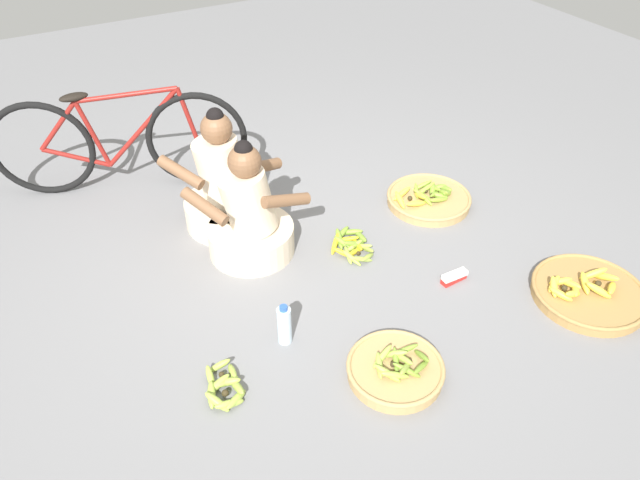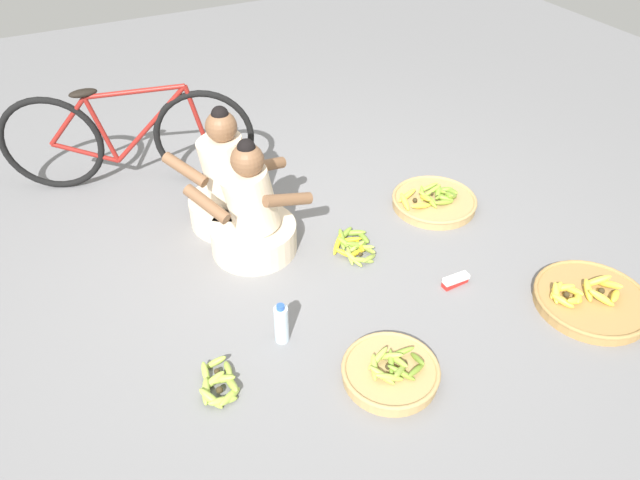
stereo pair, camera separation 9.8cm
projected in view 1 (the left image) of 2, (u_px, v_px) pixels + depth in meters
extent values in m
plane|color=slate|center=(304.00, 268.00, 3.56)|extent=(10.00, 10.00, 0.00)
cylinder|color=beige|center=(251.00, 239.00, 3.64)|extent=(0.52, 0.52, 0.18)
cylinder|color=beige|center=(248.00, 202.00, 3.47)|extent=(0.41, 0.37, 0.41)
sphere|color=brown|center=(245.00, 162.00, 3.30)|extent=(0.19, 0.19, 0.19)
sphere|color=black|center=(243.00, 149.00, 3.26)|extent=(0.10, 0.10, 0.10)
cylinder|color=brown|center=(205.00, 207.00, 3.30)|extent=(0.21, 0.30, 0.16)
cylinder|color=brown|center=(286.00, 200.00, 3.35)|extent=(0.31, 0.11, 0.16)
cylinder|color=beige|center=(226.00, 211.00, 3.86)|extent=(0.52, 0.52, 0.18)
cylinder|color=beige|center=(221.00, 172.00, 3.68)|extent=(0.41, 0.39, 0.45)
sphere|color=brown|center=(216.00, 128.00, 3.50)|extent=(0.19, 0.19, 0.19)
sphere|color=black|center=(215.00, 117.00, 3.45)|extent=(0.10, 0.10, 0.10)
cylinder|color=brown|center=(181.00, 172.00, 3.51)|extent=(0.22, 0.30, 0.16)
cylinder|color=brown|center=(262.00, 167.00, 3.57)|extent=(0.31, 0.19, 0.16)
torus|color=black|center=(42.00, 149.00, 3.99)|extent=(0.65, 0.29, 0.68)
torus|color=black|center=(197.00, 139.00, 4.10)|extent=(0.65, 0.29, 0.68)
cylinder|color=maroon|center=(143.00, 128.00, 3.99)|extent=(0.53, 0.23, 0.55)
cylinder|color=maroon|center=(93.00, 134.00, 3.98)|extent=(0.15, 0.08, 0.49)
cylinder|color=maroon|center=(126.00, 95.00, 3.84)|extent=(0.62, 0.26, 0.08)
cylinder|color=maroon|center=(77.00, 157.00, 4.06)|extent=(0.40, 0.18, 0.18)
cylinder|color=maroon|center=(58.00, 126.00, 3.91)|extent=(0.30, 0.14, 0.35)
cylinder|color=maroon|center=(187.00, 114.00, 3.98)|extent=(0.12, 0.07, 0.38)
ellipsoid|color=black|center=(74.00, 97.00, 3.80)|extent=(0.18, 0.08, 0.05)
cylinder|color=tan|center=(395.00, 371.00, 2.91)|extent=(0.46, 0.46, 0.06)
torus|color=tan|center=(396.00, 367.00, 2.89)|extent=(0.48, 0.48, 0.02)
ellipsoid|color=olive|center=(422.00, 356.00, 2.91)|extent=(0.05, 0.15, 0.09)
ellipsoid|color=olive|center=(404.00, 350.00, 2.94)|extent=(0.15, 0.06, 0.07)
ellipsoid|color=olive|center=(396.00, 361.00, 2.89)|extent=(0.09, 0.14, 0.06)
ellipsoid|color=olive|center=(407.00, 370.00, 2.84)|extent=(0.12, 0.13, 0.08)
ellipsoid|color=olive|center=(421.00, 367.00, 2.86)|extent=(0.15, 0.09, 0.07)
sphere|color=#382D19|center=(409.00, 361.00, 2.89)|extent=(0.03, 0.03, 0.03)
ellipsoid|color=#9EB747|center=(402.00, 358.00, 2.90)|extent=(0.06, 0.15, 0.07)
ellipsoid|color=#9EB747|center=(393.00, 354.00, 2.92)|extent=(0.13, 0.11, 0.08)
ellipsoid|color=#9EB747|center=(382.00, 356.00, 2.90)|extent=(0.15, 0.07, 0.09)
ellipsoid|color=#9EB747|center=(379.00, 365.00, 2.87)|extent=(0.09, 0.14, 0.06)
ellipsoid|color=#9EB747|center=(388.00, 373.00, 2.82)|extent=(0.11, 0.14, 0.08)
ellipsoid|color=#9EB747|center=(395.00, 375.00, 2.82)|extent=(0.15, 0.09, 0.07)
ellipsoid|color=#9EB747|center=(405.00, 368.00, 2.84)|extent=(0.14, 0.11, 0.09)
sphere|color=#382D19|center=(393.00, 365.00, 2.87)|extent=(0.03, 0.03, 0.03)
cylinder|color=#A87F47|center=(588.00, 294.00, 3.35)|extent=(0.61, 0.61, 0.06)
torus|color=#A87F47|center=(590.00, 290.00, 3.33)|extent=(0.62, 0.62, 0.02)
ellipsoid|color=yellow|center=(605.00, 277.00, 3.36)|extent=(0.07, 0.16, 0.10)
ellipsoid|color=yellow|center=(593.00, 274.00, 3.38)|extent=(0.16, 0.10, 0.10)
ellipsoid|color=yellow|center=(585.00, 283.00, 3.33)|extent=(0.12, 0.16, 0.07)
ellipsoid|color=yellow|center=(599.00, 290.00, 3.27)|extent=(0.14, 0.14, 0.10)
ellipsoid|color=yellow|center=(612.00, 288.00, 3.30)|extent=(0.16, 0.11, 0.08)
sphere|color=#382D19|center=(598.00, 284.00, 3.33)|extent=(0.04, 0.04, 0.04)
ellipsoid|color=yellow|center=(570.00, 284.00, 3.33)|extent=(0.06, 0.14, 0.07)
ellipsoid|color=yellow|center=(560.00, 281.00, 3.34)|extent=(0.14, 0.09, 0.06)
ellipsoid|color=yellow|center=(554.00, 284.00, 3.33)|extent=(0.14, 0.09, 0.07)
ellipsoid|color=yellow|center=(554.00, 287.00, 3.30)|extent=(0.10, 0.13, 0.09)
ellipsoid|color=yellow|center=(561.00, 295.00, 3.26)|extent=(0.09, 0.14, 0.06)
ellipsoid|color=yellow|center=(573.00, 294.00, 3.25)|extent=(0.13, 0.04, 0.08)
ellipsoid|color=yellow|center=(575.00, 291.00, 3.28)|extent=(0.13, 0.12, 0.07)
sphere|color=#382D19|center=(564.00, 288.00, 3.30)|extent=(0.03, 0.03, 0.03)
cylinder|color=tan|center=(428.00, 200.00, 4.08)|extent=(0.56, 0.56, 0.06)
torus|color=tan|center=(429.00, 196.00, 4.06)|extent=(0.57, 0.57, 0.02)
ellipsoid|color=olive|center=(446.00, 189.00, 4.08)|extent=(0.05, 0.12, 0.07)
ellipsoid|color=olive|center=(439.00, 187.00, 4.10)|extent=(0.12, 0.09, 0.06)
ellipsoid|color=olive|center=(433.00, 190.00, 4.07)|extent=(0.11, 0.11, 0.07)
ellipsoid|color=olive|center=(440.00, 196.00, 4.02)|extent=(0.12, 0.11, 0.06)
ellipsoid|color=olive|center=(447.00, 193.00, 4.03)|extent=(0.13, 0.08, 0.08)
sphere|color=#382D19|center=(440.00, 191.00, 4.06)|extent=(0.03, 0.03, 0.03)
ellipsoid|color=#8CAD38|center=(434.00, 188.00, 4.08)|extent=(0.03, 0.15, 0.07)
ellipsoid|color=#8CAD38|center=(422.00, 185.00, 4.11)|extent=(0.15, 0.06, 0.08)
ellipsoid|color=#8CAD38|center=(417.00, 191.00, 4.06)|extent=(0.10, 0.14, 0.06)
ellipsoid|color=#8CAD38|center=(423.00, 195.00, 4.02)|extent=(0.10, 0.14, 0.07)
ellipsoid|color=#8CAD38|center=(435.00, 194.00, 4.03)|extent=(0.14, 0.09, 0.07)
sphere|color=#382D19|center=(426.00, 191.00, 4.06)|extent=(0.03, 0.03, 0.03)
ellipsoid|color=yellow|center=(420.00, 196.00, 4.00)|extent=(0.07, 0.17, 0.09)
ellipsoid|color=yellow|center=(402.00, 194.00, 4.03)|extent=(0.17, 0.07, 0.07)
ellipsoid|color=yellow|center=(400.00, 200.00, 3.97)|extent=(0.07, 0.17, 0.07)
ellipsoid|color=yellow|center=(416.00, 204.00, 3.94)|extent=(0.16, 0.04, 0.07)
sphere|color=#382D19|center=(410.00, 198.00, 3.99)|extent=(0.03, 0.03, 0.03)
ellipsoid|color=#8CAD38|center=(442.00, 192.00, 4.04)|extent=(0.06, 0.16, 0.09)
ellipsoid|color=#8CAD38|center=(426.00, 189.00, 4.07)|extent=(0.16, 0.04, 0.09)
ellipsoid|color=#8CAD38|center=(424.00, 198.00, 4.00)|extent=(0.05, 0.16, 0.06)
ellipsoid|color=#8CAD38|center=(439.00, 200.00, 3.98)|extent=(0.16, 0.04, 0.07)
sphere|color=#382D19|center=(432.00, 195.00, 4.03)|extent=(0.03, 0.03, 0.03)
ellipsoid|color=#9EB747|center=(368.00, 249.00, 3.65)|extent=(0.03, 0.14, 0.09)
ellipsoid|color=#9EB747|center=(362.00, 246.00, 3.68)|extent=(0.12, 0.13, 0.08)
ellipsoid|color=#9EB747|center=(353.00, 247.00, 3.67)|extent=(0.14, 0.03, 0.08)
ellipsoid|color=#9EB747|center=(348.00, 255.00, 3.62)|extent=(0.07, 0.15, 0.06)
ellipsoid|color=#9EB747|center=(352.00, 258.00, 3.59)|extent=(0.08, 0.15, 0.07)
ellipsoid|color=#9EB747|center=(362.00, 259.00, 3.58)|extent=(0.15, 0.06, 0.08)
ellipsoid|color=#9EB747|center=(367.00, 257.00, 3.60)|extent=(0.14, 0.09, 0.06)
sphere|color=#382D19|center=(358.00, 253.00, 3.63)|extent=(0.03, 0.03, 0.03)
ellipsoid|color=gold|center=(357.00, 244.00, 3.70)|extent=(0.06, 0.17, 0.06)
ellipsoid|color=gold|center=(346.00, 239.00, 3.74)|extent=(0.15, 0.11, 0.07)
ellipsoid|color=gold|center=(335.00, 244.00, 3.69)|extent=(0.13, 0.14, 0.09)
ellipsoid|color=gold|center=(344.00, 253.00, 3.63)|extent=(0.14, 0.13, 0.08)
ellipsoid|color=gold|center=(355.00, 252.00, 3.65)|extent=(0.16, 0.08, 0.06)
sphere|color=#382D19|center=(346.00, 247.00, 3.68)|extent=(0.03, 0.03, 0.03)
ellipsoid|color=olive|center=(360.00, 236.00, 3.77)|extent=(0.05, 0.16, 0.06)
ellipsoid|color=olive|center=(351.00, 232.00, 3.80)|extent=(0.15, 0.12, 0.06)
ellipsoid|color=olive|center=(341.00, 234.00, 3.77)|extent=(0.16, 0.10, 0.07)
ellipsoid|color=olive|center=(339.00, 239.00, 3.73)|extent=(0.08, 0.16, 0.09)
ellipsoid|color=olive|center=(344.00, 244.00, 3.69)|extent=(0.11, 0.16, 0.09)
ellipsoid|color=olive|center=(355.00, 244.00, 3.68)|extent=(0.16, 0.06, 0.09)
ellipsoid|color=olive|center=(360.00, 242.00, 3.71)|extent=(0.16, 0.10, 0.07)
sphere|color=#382D19|center=(350.00, 239.00, 3.74)|extent=(0.03, 0.03, 0.03)
ellipsoid|color=#9EB747|center=(232.00, 372.00, 2.92)|extent=(0.05, 0.13, 0.06)
ellipsoid|color=#9EB747|center=(219.00, 365.00, 2.94)|extent=(0.13, 0.06, 0.08)
ellipsoid|color=#9EB747|center=(210.00, 377.00, 2.88)|extent=(0.05, 0.13, 0.08)
ellipsoid|color=#9EB747|center=(228.00, 382.00, 2.87)|extent=(0.13, 0.06, 0.06)
sphere|color=#382D19|center=(222.00, 375.00, 2.90)|extent=(0.03, 0.03, 0.03)
ellipsoid|color=#9EB747|center=(237.00, 387.00, 2.84)|extent=(0.04, 0.15, 0.08)
ellipsoid|color=#9EB747|center=(227.00, 382.00, 2.86)|extent=(0.15, 0.10, 0.08)
ellipsoid|color=#9EB747|center=(218.00, 384.00, 2.85)|extent=(0.15, 0.07, 0.08)
ellipsoid|color=#9EB747|center=(212.00, 395.00, 2.81)|extent=(0.09, 0.15, 0.07)
ellipsoid|color=#9EB747|center=(217.00, 402.00, 2.76)|extent=(0.11, 0.14, 0.09)
ellipsoid|color=#9EB747|center=(229.00, 404.00, 2.77)|extent=(0.15, 0.05, 0.06)
ellipsoid|color=#9EB747|center=(236.00, 399.00, 2.79)|extent=(0.14, 0.11, 0.06)
sphere|color=#382D19|center=(225.00, 393.00, 2.81)|extent=(0.03, 0.03, 0.03)
cylinder|color=silver|center=(284.00, 325.00, 3.04)|extent=(0.07, 0.07, 0.22)
cylinder|color=#2D59B7|center=(283.00, 308.00, 2.97)|extent=(0.04, 0.04, 0.02)
cube|color=red|center=(454.00, 279.00, 3.47)|extent=(0.16, 0.06, 0.03)
cube|color=white|center=(455.00, 275.00, 3.45)|extent=(0.16, 0.05, 0.03)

